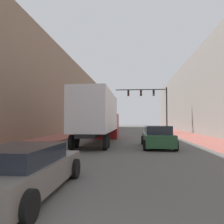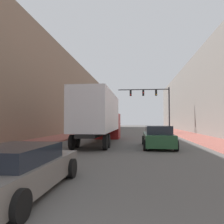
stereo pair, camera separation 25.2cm
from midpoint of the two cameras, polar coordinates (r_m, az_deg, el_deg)
sidewalk_right at (r=31.64m, az=19.01°, el=-5.53°), size 3.40×80.00×0.15m
sidewalk_left at (r=32.03m, az=-8.62°, el=-5.59°), size 3.40×80.00×0.15m
building_right at (r=33.15m, az=26.86°, el=4.69°), size 6.00×80.00×11.63m
building_left at (r=33.77m, az=-16.30°, el=4.83°), size 6.00×80.00×12.13m
semi_truck at (r=19.03m, az=-2.66°, el=-1.16°), size 2.54×12.09×4.16m
sedan_car at (r=6.45m, az=-22.21°, el=-13.72°), size 2.12×4.56×1.26m
suv_car at (r=16.15m, az=12.33°, el=-6.39°), size 2.18×4.98×1.57m
traffic_signal_gantry at (r=33.72m, az=11.43°, el=3.01°), size 7.79×0.35×6.99m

